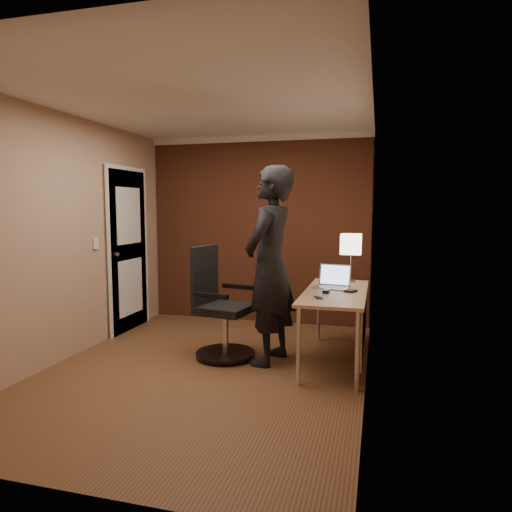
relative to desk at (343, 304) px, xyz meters
name	(u,v)px	position (x,y,z in m)	size (l,w,h in m)	color
room	(229,222)	(-1.53, 1.04, 0.77)	(4.00, 4.00, 4.00)	brown
desk	(343,304)	(0.00, 0.00, 0.00)	(0.60, 1.50, 0.73)	tan
desk_lamp	(351,245)	(0.03, 0.56, 0.55)	(0.22, 0.22, 0.54)	silver
laptop	(333,281)	(-0.12, 0.19, 0.19)	(0.37, 0.32, 0.23)	silver
mouse	(326,291)	(-0.15, -0.14, 0.14)	(0.06, 0.10, 0.03)	black
phone	(318,298)	(-0.19, -0.40, 0.13)	(0.06, 0.12, 0.01)	black
wallet	(351,291)	(0.08, -0.02, 0.14)	(0.09, 0.11, 0.02)	black
office_chair	(219,310)	(-1.25, -0.13, -0.10)	(0.61, 0.68, 1.13)	black
person	(270,266)	(-0.71, -0.15, 0.38)	(0.71, 0.47, 1.96)	black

